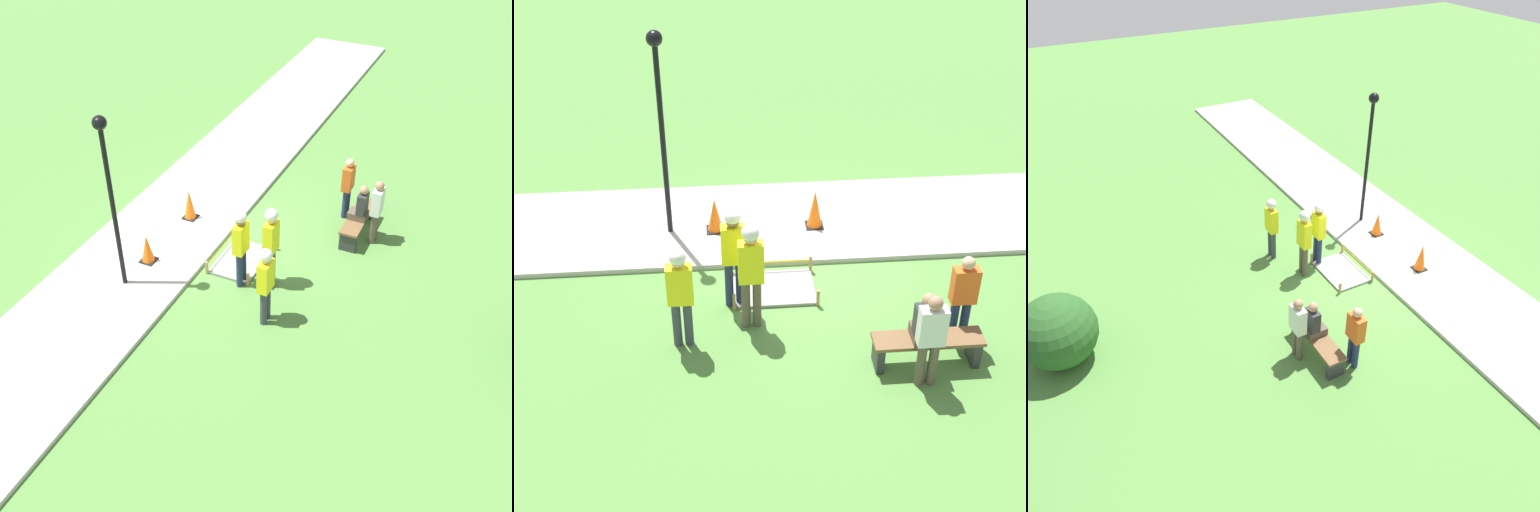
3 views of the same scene
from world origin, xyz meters
TOP-DOWN VIEW (x-y plane):
  - ground_plane at (0.00, 0.00)m, footprint 60.00×60.00m
  - sidewalk at (0.00, -1.44)m, footprint 28.00×2.89m
  - wet_concrete_patch at (0.58, 0.70)m, footprint 1.47×1.06m
  - traffic_cone_near_patch at (-0.38, -1.16)m, footprint 0.34×0.34m
  - traffic_cone_far_patch at (1.54, -1.16)m, footprint 0.34×0.34m
  - park_bench at (-1.59, 2.76)m, footprint 1.69×0.44m
  - person_seated_on_bench at (-1.49, 2.81)m, footprint 0.36×0.44m
  - worker_supervisor at (1.02, 1.62)m, footprint 0.40×0.28m
  - worker_assistant at (2.13, 1.99)m, footprint 0.40×0.26m
  - worker_trainee at (1.27, 1.04)m, footprint 0.40×0.27m
  - bystander_in_orange_shirt at (-2.22, 2.25)m, footprint 0.40×0.22m
  - bystander_in_gray_shirt at (-1.47, 3.19)m, footprint 0.40×0.22m
  - lamppost_near at (2.40, -1.22)m, footprint 0.28×0.28m

SIDE VIEW (x-z plane):
  - ground_plane at x=0.00m, z-range 0.00..0.00m
  - wet_concrete_patch at x=0.58m, z-range -0.13..0.20m
  - sidewalk at x=0.00m, z-range 0.00..0.10m
  - park_bench at x=-1.59m, z-range 0.10..0.61m
  - traffic_cone_far_patch at x=1.54m, z-range 0.10..0.78m
  - traffic_cone_near_patch at x=-0.38m, z-range 0.10..0.86m
  - person_seated_on_bench at x=-1.49m, z-range 0.42..1.31m
  - bystander_in_orange_shirt at x=-2.22m, z-range 0.10..1.70m
  - bystander_in_gray_shirt at x=-1.47m, z-range 0.10..1.72m
  - worker_assistant at x=2.13m, z-range 0.18..1.99m
  - worker_trainee at x=1.27m, z-range 0.20..2.08m
  - worker_supervisor at x=1.02m, z-range 0.22..2.16m
  - lamppost_near at x=2.40m, z-range 0.70..4.62m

